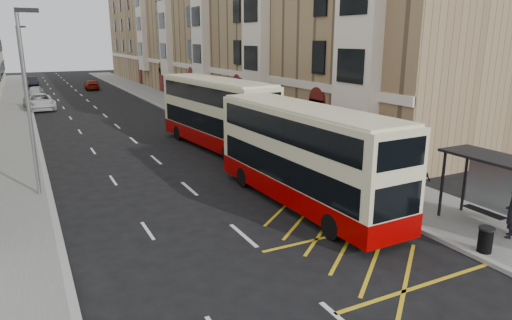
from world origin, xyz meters
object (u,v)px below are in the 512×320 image
double_decker_front (304,156)px  car_red (92,85)px  litter_bin (486,239)px  pedestrian_far (419,182)px  double_decker_rear (216,113)px  pedestrian_near (512,212)px  car_dark (32,81)px  white_van (39,102)px  street_lamp_far (21,62)px  street_lamp_near (28,94)px  car_silver (35,92)px

double_decker_front → car_red: (-1.45, 52.41, -1.50)m
litter_bin → pedestrian_far: bearing=70.6°
double_decker_rear → pedestrian_near: (3.79, -17.88, -1.18)m
pedestrian_near → car_dark: size_ratio=0.47×
white_van → street_lamp_far: bearing=129.1°
pedestrian_far → white_van: 39.64m
pedestrian_far → white_van: pedestrian_far is taller
car_red → street_lamp_near: bearing=83.6°
car_silver → street_lamp_near: bearing=-81.0°
street_lamp_near → white_van: (1.15, 28.75, -3.84)m
street_lamp_near → car_red: size_ratio=1.76×
street_lamp_near → pedestrian_near: street_lamp_near is taller
double_decker_rear → pedestrian_far: 14.37m
street_lamp_far → car_silver: street_lamp_far is taller
street_lamp_near → white_van: size_ratio=1.40×
street_lamp_near → pedestrian_near: bearing=-41.1°
street_lamp_far → litter_bin: bearing=-73.6°
white_van → double_decker_rear: bearing=-71.4°
double_decker_rear → pedestrian_near: double_decker_rear is taller
street_lamp_near → litter_bin: bearing=-45.8°
car_silver → pedestrian_near: bearing=-65.2°
street_lamp_near → double_decker_rear: street_lamp_near is taller
street_lamp_near → car_red: (8.53, 46.13, -3.98)m
double_decker_rear → litter_bin: bearing=-89.5°
pedestrian_near → pedestrian_far: bearing=-114.4°
car_dark → pedestrian_far: bearing=-87.7°
white_van → street_lamp_near: bearing=-95.8°
car_dark → pedestrian_near: bearing=-88.2°
street_lamp_far → white_van: size_ratio=1.40×
car_silver → car_dark: bearing=100.6°
street_lamp_far → double_decker_front: (9.99, -36.28, -2.47)m
white_van → car_red: (7.38, 17.38, -0.14)m
double_decker_rear → car_red: size_ratio=2.51×
white_van → car_dark: white_van is taller
pedestrian_far → car_silver: (-13.09, 48.79, -0.42)m
street_lamp_near → double_decker_front: street_lamp_near is taller
double_decker_front → pedestrian_near: double_decker_front is taller
street_lamp_far → car_silver: (1.15, 10.13, -3.97)m
car_silver → car_red: car_silver is taller
car_silver → car_red: 9.51m
street_lamp_near → litter_bin: size_ratio=9.32×
double_decker_front → pedestrian_near: size_ratio=5.70×
litter_bin → street_lamp_far: bearing=106.4°
litter_bin → car_dark: 70.41m
litter_bin → car_dark: size_ratio=0.22×
white_van → car_red: 18.88m
double_decker_rear → white_van: bearing=106.4°
double_decker_front → double_decker_rear: 11.52m
double_decker_rear → street_lamp_near: bearing=-159.7°
street_lamp_near → litter_bin: 18.65m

